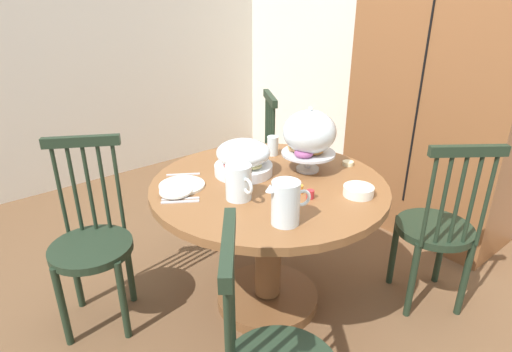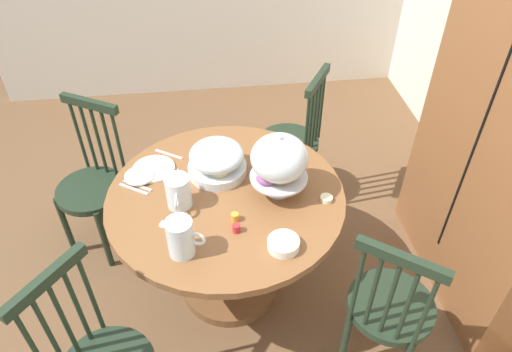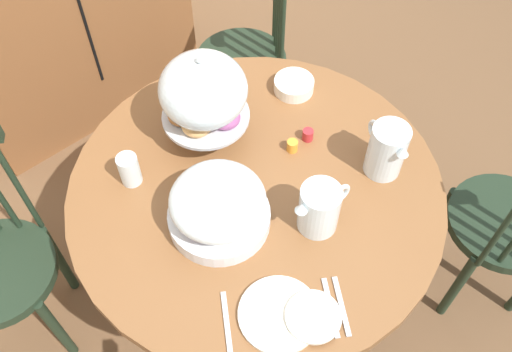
# 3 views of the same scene
# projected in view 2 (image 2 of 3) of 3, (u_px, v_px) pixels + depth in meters

# --- Properties ---
(ground_plane) EXTENTS (10.00, 10.00, 0.00)m
(ground_plane) POSITION_uv_depth(u_px,v_px,m) (226.00, 301.00, 2.72)
(ground_plane) COLOR brown
(dining_table) EXTENTS (1.17, 1.17, 0.74)m
(dining_table) POSITION_uv_depth(u_px,v_px,m) (227.00, 225.00, 2.46)
(dining_table) COLOR brown
(dining_table) RESTS_ON ground_plane
(windsor_chair_near_window) EXTENTS (0.46, 0.46, 0.97)m
(windsor_chair_near_window) POSITION_uv_depth(u_px,v_px,m) (389.00, 309.00, 2.15)
(windsor_chair_near_window) COLOR #1E2D1E
(windsor_chair_near_window) RESTS_ON ground_plane
(windsor_chair_by_cabinet) EXTENTS (0.46, 0.46, 0.97)m
(windsor_chair_by_cabinet) POSITION_uv_depth(u_px,v_px,m) (292.00, 143.00, 3.11)
(windsor_chair_by_cabinet) COLOR #1E2D1E
(windsor_chair_by_cabinet) RESTS_ON ground_plane
(windsor_chair_facing_door) EXTENTS (0.45, 0.45, 0.97)m
(windsor_chair_facing_door) POSITION_uv_depth(u_px,v_px,m) (94.00, 187.00, 2.78)
(windsor_chair_facing_door) COLOR #1E2D1E
(windsor_chair_facing_door) RESTS_ON ground_plane
(pastry_stand_with_dome) EXTENTS (0.28, 0.28, 0.34)m
(pastry_stand_with_dome) POSITION_uv_depth(u_px,v_px,m) (279.00, 160.00, 2.20)
(pastry_stand_with_dome) COLOR silver
(pastry_stand_with_dome) RESTS_ON dining_table
(fruit_platter_covered) EXTENTS (0.30, 0.30, 0.18)m
(fruit_platter_covered) POSITION_uv_depth(u_px,v_px,m) (217.00, 160.00, 2.38)
(fruit_platter_covered) COLOR silver
(fruit_platter_covered) RESTS_ON dining_table
(orange_juice_pitcher) EXTENTS (0.20, 0.12, 0.16)m
(orange_juice_pitcher) POSITION_uv_depth(u_px,v_px,m) (179.00, 193.00, 2.21)
(orange_juice_pitcher) COLOR silver
(orange_juice_pitcher) RESTS_ON dining_table
(milk_pitcher) EXTENTS (0.12, 0.19, 0.18)m
(milk_pitcher) POSITION_uv_depth(u_px,v_px,m) (181.00, 239.00, 1.98)
(milk_pitcher) COLOR silver
(milk_pitcher) RESTS_ON dining_table
(china_plate_large) EXTENTS (0.22, 0.22, 0.01)m
(china_plate_large) POSITION_uv_depth(u_px,v_px,m) (154.00, 169.00, 2.45)
(china_plate_large) COLOR white
(china_plate_large) RESTS_ON dining_table
(china_plate_small) EXTENTS (0.15, 0.15, 0.01)m
(china_plate_small) POSITION_uv_depth(u_px,v_px,m) (139.00, 176.00, 2.39)
(china_plate_small) COLOR white
(china_plate_small) RESTS_ON china_plate_large
(cereal_bowl) EXTENTS (0.14, 0.14, 0.04)m
(cereal_bowl) POSITION_uv_depth(u_px,v_px,m) (284.00, 244.00, 2.04)
(cereal_bowl) COLOR white
(cereal_bowl) RESTS_ON dining_table
(drinking_glass) EXTENTS (0.06, 0.06, 0.11)m
(drinking_glass) POSITION_uv_depth(u_px,v_px,m) (272.00, 147.00, 2.51)
(drinking_glass) COLOR silver
(drinking_glass) RESTS_ON dining_table
(butter_dish) EXTENTS (0.06, 0.06, 0.02)m
(butter_dish) POSITION_uv_depth(u_px,v_px,m) (326.00, 198.00, 2.28)
(butter_dish) COLOR beige
(butter_dish) RESTS_ON dining_table
(jam_jar_strawberry) EXTENTS (0.04, 0.04, 0.04)m
(jam_jar_strawberry) POSITION_uv_depth(u_px,v_px,m) (236.00, 228.00, 2.12)
(jam_jar_strawberry) COLOR #B7282D
(jam_jar_strawberry) RESTS_ON dining_table
(jam_jar_apricot) EXTENTS (0.04, 0.04, 0.04)m
(jam_jar_apricot) POSITION_uv_depth(u_px,v_px,m) (235.00, 217.00, 2.17)
(jam_jar_apricot) COLOR orange
(jam_jar_apricot) RESTS_ON dining_table
(table_knife) EXTENTS (0.10, 0.15, 0.01)m
(table_knife) POSITION_uv_depth(u_px,v_px,m) (137.00, 185.00, 2.36)
(table_knife) COLOR silver
(table_knife) RESTS_ON dining_table
(dinner_fork) EXTENTS (0.10, 0.15, 0.01)m
(dinner_fork) POSITION_uv_depth(u_px,v_px,m) (134.00, 189.00, 2.34)
(dinner_fork) COLOR silver
(dinner_fork) RESTS_ON dining_table
(soup_spoon) EXTENTS (0.10, 0.15, 0.01)m
(soup_spoon) POSITION_uv_depth(u_px,v_px,m) (169.00, 154.00, 2.55)
(soup_spoon) COLOR silver
(soup_spoon) RESTS_ON dining_table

